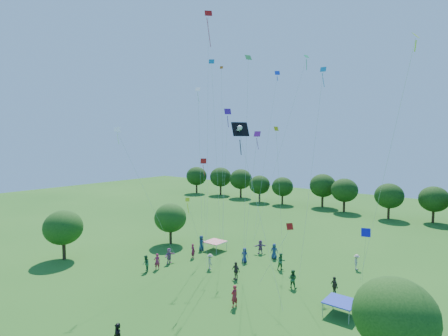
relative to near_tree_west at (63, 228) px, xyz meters
The scene contains 39 objects.
near_tree_west is the anchor object (origin of this frame).
near_tree_north 12.55m from the near_tree_west, 65.93° to the left, with size 4.11×4.11×5.27m.
near_tree_east 33.81m from the near_tree_west, ahead, with size 4.59×4.59×5.70m.
treeline 49.03m from the near_tree_west, 68.73° to the left, with size 88.01×8.77×6.77m.
tent_red_stripe 17.42m from the near_tree_west, 48.89° to the left, with size 2.20×2.20×1.10m.
tent_blue 29.80m from the near_tree_west, 13.11° to the left, with size 2.20×2.20×1.10m.
crowd_person_0 15.79m from the near_tree_west, 49.65° to the left, with size 0.91×0.49×1.84m, color navy.
crowd_person_1 14.75m from the near_tree_west, 39.63° to the left, with size 0.62×0.40×1.65m, color maroon.
crowd_person_2 24.28m from the near_tree_west, 30.22° to the left, with size 0.88×0.47×1.78m, color #2B6439.
crowd_person_3 17.07m from the near_tree_west, 27.74° to the left, with size 1.05×0.47×1.61m, color #A9A687.
crowd_person_4 29.13m from the near_tree_west, 19.76° to the left, with size 0.95×0.43×1.63m, color #38342D.
crowd_person_5 12.42m from the near_tree_west, 31.77° to the left, with size 1.57×0.56×1.68m, color #9A5986.
crowd_person_6 23.83m from the near_tree_west, 38.51° to the left, with size 0.85×0.46×1.73m, color navy.
crowd_person_7 11.81m from the near_tree_west, 22.43° to the left, with size 0.62×0.40×1.67m, color #971B45.
crowd_person_8 25.54m from the near_tree_west, 20.55° to the left, with size 0.83×0.45×1.68m, color #245630.
crowd_person_9 32.01m from the near_tree_west, 32.42° to the left, with size 1.03×0.46×1.58m, color #BEAE98.
crowd_person_10 20.15m from the near_tree_west, 21.43° to the left, with size 1.01×0.46×1.73m, color #3C3230.
crowd_person_11 22.54m from the near_tree_west, 42.99° to the left, with size 1.53×0.55×1.64m, color #874F84.
crowd_person_12 20.47m from the near_tree_west, 35.23° to the left, with size 0.80×0.43×1.62m, color navy.
crowd_person_13 22.11m from the near_tree_west, ahead, with size 0.67×0.43×1.80m, color maroon.
crowd_person_14 11.09m from the near_tree_west, 17.28° to the left, with size 0.84×0.46×1.71m, color #275B35.
pirate_kite 24.67m from the near_tree_west, ahead, with size 4.99×1.49×13.47m.
red_high_kite 24.69m from the near_tree_west, 33.99° to the left, with size 5.11×6.27×25.95m.
small_kite_0 25.63m from the near_tree_west, 11.70° to the left, with size 3.10×0.57×5.60m.
small_kite_1 24.83m from the near_tree_west, 27.72° to the left, with size 0.63×2.74×13.37m.
small_kite_2 17.60m from the near_tree_west, ahead, with size 2.36×4.81×7.26m.
small_kite_3 24.42m from the near_tree_west, 22.23° to the left, with size 0.58×0.93×19.89m.
small_kite_4 28.00m from the near_tree_west, 50.50° to the left, with size 0.86×4.76×20.71m.
small_kite_5 23.34m from the near_tree_west, 19.09° to the left, with size 2.02×0.51×12.86m.
small_kite_6 13.38m from the near_tree_west, ahead, with size 2.13×5.78×13.30m.
small_kite_7 22.14m from the near_tree_west, 48.96° to the left, with size 2.23×0.95×21.60m.
small_kite_8 16.91m from the near_tree_west, 45.26° to the left, with size 1.53×1.30×9.94m.
small_kite_9 21.56m from the near_tree_west, 52.20° to the left, with size 3.05×3.34×21.28m.
small_kite_10 34.39m from the near_tree_west, ahead, with size 5.04×8.08×18.02m.
small_kite_11 29.57m from the near_tree_west, 44.29° to the left, with size 4.94×4.02×21.93m.
small_kite_12 31.64m from the near_tree_west, ahead, with size 2.50×7.49×6.51m.
small_kite_13 21.20m from the near_tree_west, 41.12° to the left, with size 1.57×0.84×15.58m.
small_kite_14 18.95m from the near_tree_west, 42.04° to the left, with size 1.21×0.61×17.96m.
small_kite_15 29.53m from the near_tree_west, 21.03° to the left, with size 1.39×1.83×18.35m.
Camera 1 is at (18.29, -9.35, 13.37)m, focal length 28.00 mm.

